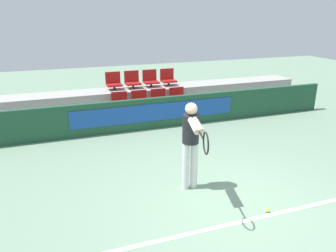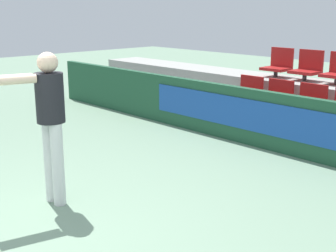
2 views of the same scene
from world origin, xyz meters
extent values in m
plane|color=gray|center=(0.00, 0.00, 0.00)|extent=(30.00, 30.00, 0.00)
cube|color=#1E4C33|center=(0.00, 4.03, 0.43)|extent=(10.82, 0.12, 0.86)
cube|color=#19479E|center=(-0.02, 3.96, 0.47)|extent=(4.56, 0.02, 0.47)
cube|color=#9E9E99|center=(0.00, 4.54, 0.21)|extent=(10.42, 0.86, 0.42)
cube|color=#9E9E99|center=(0.00, 5.40, 0.42)|extent=(10.42, 0.86, 0.84)
cylinder|color=#333333|center=(-0.86, 4.58, 0.48)|extent=(0.07, 0.07, 0.12)
cube|color=#A31919|center=(-0.86, 4.58, 0.56)|extent=(0.45, 0.39, 0.05)
cube|color=#A31919|center=(-0.86, 4.75, 0.76)|extent=(0.45, 0.04, 0.34)
cylinder|color=#333333|center=(-0.29, 4.58, 0.48)|extent=(0.07, 0.07, 0.12)
cube|color=#A31919|center=(-0.29, 4.58, 0.56)|extent=(0.45, 0.39, 0.05)
cube|color=#A31919|center=(-0.29, 4.75, 0.76)|extent=(0.45, 0.04, 0.34)
cylinder|color=#333333|center=(0.29, 4.58, 0.48)|extent=(0.07, 0.07, 0.12)
cube|color=#A31919|center=(0.29, 4.58, 0.56)|extent=(0.45, 0.39, 0.05)
cube|color=#A31919|center=(0.29, 4.75, 0.76)|extent=(0.45, 0.04, 0.34)
cylinder|color=#333333|center=(-0.86, 5.44, 0.90)|extent=(0.07, 0.07, 0.12)
cube|color=#A31919|center=(-0.86, 5.44, 0.98)|extent=(0.45, 0.39, 0.05)
cube|color=#A31919|center=(-0.86, 5.61, 1.18)|extent=(0.45, 0.04, 0.34)
cylinder|color=#333333|center=(-0.29, 5.44, 0.90)|extent=(0.07, 0.07, 0.12)
cube|color=#A31919|center=(-0.29, 5.44, 0.98)|extent=(0.45, 0.39, 0.05)
cube|color=#A31919|center=(-0.29, 5.61, 1.18)|extent=(0.45, 0.04, 0.34)
cylinder|color=silver|center=(-0.49, 0.73, 0.45)|extent=(0.13, 0.13, 0.89)
cylinder|color=silver|center=(-0.32, 0.73, 0.45)|extent=(0.13, 0.13, 0.89)
cylinder|color=black|center=(-0.40, 0.73, 1.15)|extent=(0.29, 0.29, 0.51)
sphere|color=beige|center=(-0.40, 0.73, 1.51)|extent=(0.21, 0.21, 0.21)
cylinder|color=beige|center=(-0.55, 0.30, 1.36)|extent=(0.22, 0.59, 0.09)
cylinder|color=beige|center=(-0.47, 0.30, 1.36)|extent=(0.22, 0.59, 0.09)
camera|label=1|loc=(-2.55, -4.15, 3.08)|focal=35.00mm
camera|label=2|loc=(3.85, -1.61, 2.05)|focal=50.00mm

